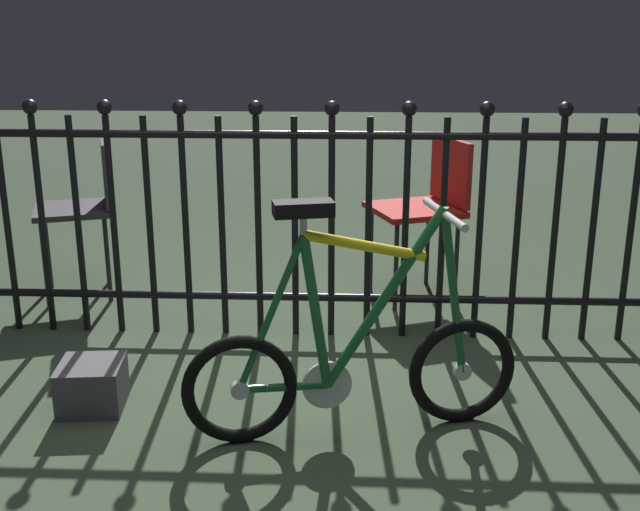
% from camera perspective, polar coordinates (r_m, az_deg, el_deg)
% --- Properties ---
extents(ground_plane, '(20.00, 20.00, 0.00)m').
position_cam_1_polar(ground_plane, '(3.07, -2.85, -11.04)').
color(ground_plane, '#354631').
extents(iron_fence, '(3.78, 0.07, 1.14)m').
position_cam_1_polar(iron_fence, '(3.56, -2.70, 2.95)').
color(iron_fence, black).
rests_on(iron_fence, ground).
extents(bicycle, '(1.20, 0.43, 0.87)m').
position_cam_1_polar(bicycle, '(2.78, 2.47, -7.45)').
color(bicycle, black).
rests_on(bicycle, ground).
extents(chair_red, '(0.55, 0.55, 0.85)m').
position_cam_1_polar(chair_red, '(4.14, 7.95, 4.11)').
color(chair_red, black).
rests_on(chair_red, ground).
extents(chair_charcoal, '(0.50, 0.50, 0.84)m').
position_cam_1_polar(chair_charcoal, '(4.31, -16.77, 3.94)').
color(chair_charcoal, black).
rests_on(chair_charcoal, ground).
extents(display_crate, '(0.26, 0.26, 0.18)m').
position_cam_1_polar(display_crate, '(3.16, -16.38, -9.12)').
color(display_crate, '#4C4C51').
rests_on(display_crate, ground).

